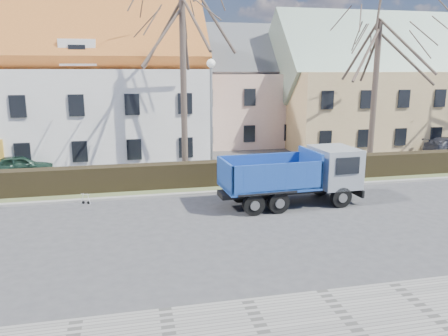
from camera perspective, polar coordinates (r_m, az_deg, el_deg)
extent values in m
plane|color=#39393B|center=(18.36, 4.69, -7.04)|extent=(120.00, 120.00, 0.00)
cube|color=gray|center=(22.57, 1.28, -3.03)|extent=(80.00, 0.30, 0.12)
cube|color=#4C5832|center=(24.07, 0.38, -2.04)|extent=(80.00, 3.00, 0.10)
cube|color=black|center=(23.73, 0.49, -0.76)|extent=(60.00, 0.90, 1.30)
imported|color=#182F24|center=(28.55, -25.01, 0.31)|extent=(3.92, 2.20, 1.26)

